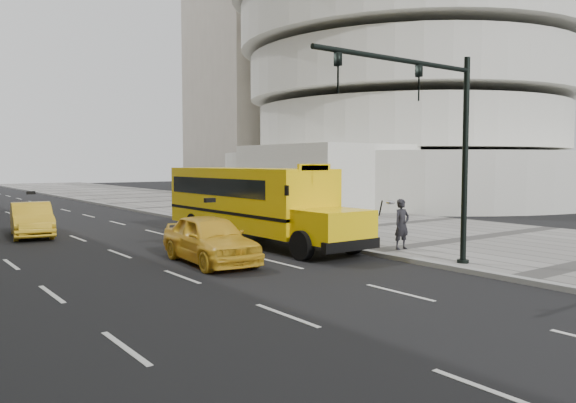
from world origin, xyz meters
TOP-DOWN VIEW (x-y plane):
  - ground at (0.00, 0.00)m, footprint 140.00×140.00m
  - sidewalk_museum at (12.00, 0.00)m, footprint 12.00×140.00m
  - curb_museum at (6.00, 0.00)m, footprint 0.30×140.00m
  - guggenheim at (29.37, 18.51)m, footprint 33.20×42.20m
  - school_bus at (4.50, -0.04)m, footprint 2.96×11.56m
  - taxi_near at (0.73, -3.53)m, footprint 2.23×4.75m
  - taxi_far at (-2.41, 6.83)m, footprint 2.21×4.69m
  - pedestrian at (7.12, -5.91)m, footprint 0.68×0.47m
  - traffic_signal at (5.19, -8.88)m, footprint 6.18×0.36m

SIDE VIEW (x-z plane):
  - ground at x=0.00m, z-range 0.00..0.00m
  - sidewalk_museum at x=12.00m, z-range 0.00..0.15m
  - curb_museum at x=6.00m, z-range 0.00..0.15m
  - taxi_far at x=-2.41m, z-range 0.00..1.49m
  - taxi_near at x=0.73m, z-range 0.00..1.57m
  - pedestrian at x=7.12m, z-range 0.15..1.94m
  - school_bus at x=4.50m, z-range 0.17..3.36m
  - traffic_signal at x=5.19m, z-range 0.89..7.29m
  - guggenheim at x=29.37m, z-range -3.92..31.08m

